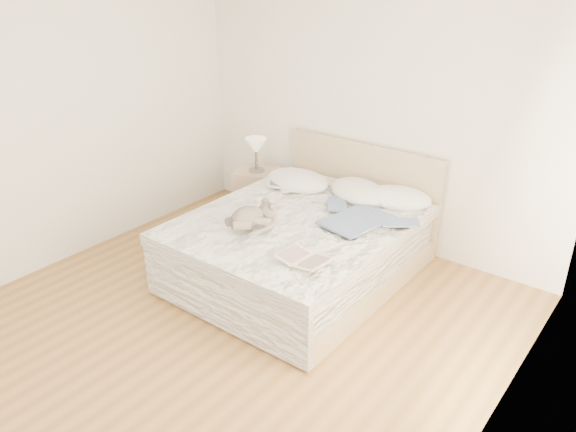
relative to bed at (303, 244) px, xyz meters
The scene contains 15 objects.
floor 1.23m from the bed, 90.00° to the right, with size 4.00×4.50×0.00m, color brown.
wall_back 1.49m from the bed, 90.00° to the left, with size 4.00×0.02×2.70m, color white.
wall_left 2.55m from the bed, 149.21° to the right, with size 0.02×4.50×2.70m, color white.
wall_right 2.55m from the bed, 30.79° to the right, with size 0.02×4.50×2.70m, color white.
window 2.46m from the bed, 24.16° to the right, with size 0.02×1.30×1.10m, color white.
bed is the anchor object (origin of this frame).
nightstand 1.32m from the bed, 148.65° to the left, with size 0.45×0.40×0.56m, color tan.
table_lamp 1.39m from the bed, 149.22° to the left, with size 0.26×0.26×0.37m.
pillow_left 0.79m from the bed, 131.18° to the left, with size 0.67×0.47×0.20m, color white.
pillow_middle 0.76m from the bed, 76.66° to the left, with size 0.65×0.46×0.20m, color white.
pillow_right 0.98m from the bed, 55.56° to the left, with size 0.62×0.44×0.19m, color white.
blouse 0.58m from the bed, 15.77° to the left, with size 0.64×0.68×0.03m, color #3C4E6D, non-canonical shape.
photo_book 0.71m from the bed, 145.25° to the left, with size 0.33×0.23×0.02m, color white.
childrens_book 0.92m from the bed, 53.71° to the right, with size 0.38×0.26×0.02m, color beige.
teddy_bear 0.66m from the bed, 109.59° to the right, with size 0.27×0.38×0.20m, color #64594E, non-canonical shape.
Camera 1 is at (2.63, -2.44, 2.67)m, focal length 35.00 mm.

